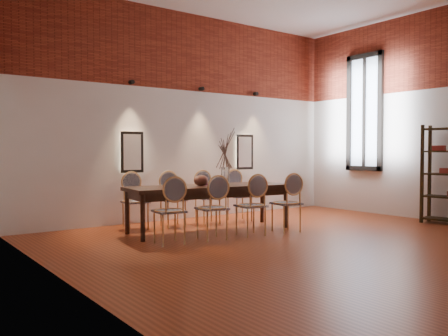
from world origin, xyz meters
TOP-DOWN VIEW (x-y plane):
  - floor at (0.00, 0.00)m, footprint 7.00×7.00m
  - wall_back at (0.00, 3.55)m, footprint 7.00×0.10m
  - wall_left at (-3.55, 0.00)m, footprint 0.10×7.00m
  - brick_band_back at (0.00, 3.48)m, footprint 7.00×0.02m
  - niche_left at (-1.30, 3.45)m, footprint 0.36×0.06m
  - niche_right at (1.30, 3.45)m, footprint 0.36×0.06m
  - spot_fixture_left at (-1.30, 3.42)m, footprint 0.08×0.10m
  - spot_fixture_mid at (0.20, 3.42)m, footprint 0.08×0.10m
  - spot_fixture_right at (1.60, 3.42)m, footprint 0.08×0.10m
  - window_glass at (3.46, 2.00)m, footprint 0.02×0.78m
  - window_frame at (3.44, 2.00)m, footprint 0.08×0.90m
  - window_mullion at (3.44, 2.00)m, footprint 0.06×0.06m
  - dining_table at (-0.58, 2.02)m, footprint 2.83×1.20m
  - chair_near_a at (-1.68, 1.42)m, footprint 0.49×0.49m
  - chair_near_b at (-1.00, 1.34)m, footprint 0.49×0.49m
  - chair_near_c at (-0.32, 1.26)m, footprint 0.49×0.49m
  - chair_near_d at (0.36, 1.18)m, footprint 0.49×0.49m
  - chair_far_a at (-1.51, 2.85)m, footprint 0.49×0.49m
  - chair_far_b at (-0.83, 2.77)m, footprint 0.49×0.49m
  - chair_far_c at (-0.15, 2.69)m, footprint 0.49×0.49m
  - chair_far_d at (0.53, 2.61)m, footprint 0.49×0.49m
  - vase at (-0.28, 1.98)m, footprint 0.14×0.14m
  - dried_branches at (-0.28, 1.98)m, footprint 0.50×0.50m
  - bowl at (-0.76, 1.99)m, footprint 0.24×0.24m
  - book at (-0.49, 2.12)m, footprint 0.28×0.21m

SIDE VIEW (x-z plane):
  - floor at x=0.00m, z-range -0.02..0.00m
  - dining_table at x=-0.58m, z-range 0.00..0.75m
  - chair_near_a at x=-1.68m, z-range 0.00..0.94m
  - chair_near_b at x=-1.00m, z-range 0.00..0.94m
  - chair_near_c at x=-0.32m, z-range 0.00..0.94m
  - chair_near_d at x=0.36m, z-range 0.00..0.94m
  - chair_far_a at x=-1.51m, z-range 0.00..0.94m
  - chair_far_b at x=-0.83m, z-range 0.00..0.94m
  - chair_far_c at x=-0.15m, z-range 0.00..0.94m
  - chair_far_d at x=0.53m, z-range 0.00..0.94m
  - book at x=-0.49m, z-range 0.75..0.78m
  - bowl at x=-0.76m, z-range 0.75..0.93m
  - vase at x=-0.28m, z-range 0.75..1.05m
  - niche_left at x=-1.30m, z-range 0.97..1.63m
  - niche_right at x=1.30m, z-range 0.97..1.63m
  - dried_branches at x=-0.28m, z-range 1.00..1.70m
  - wall_back at x=0.00m, z-range 0.00..4.00m
  - wall_left at x=-3.55m, z-range 0.00..4.00m
  - window_glass at x=3.46m, z-range 0.96..3.34m
  - window_frame at x=3.44m, z-range 0.90..3.40m
  - window_mullion at x=3.44m, z-range 0.95..3.35m
  - spot_fixture_left at x=-1.30m, z-range 2.51..2.59m
  - spot_fixture_mid at x=0.20m, z-range 2.51..2.59m
  - spot_fixture_right at x=1.60m, z-range 2.51..2.59m
  - brick_band_back at x=0.00m, z-range 2.50..4.00m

